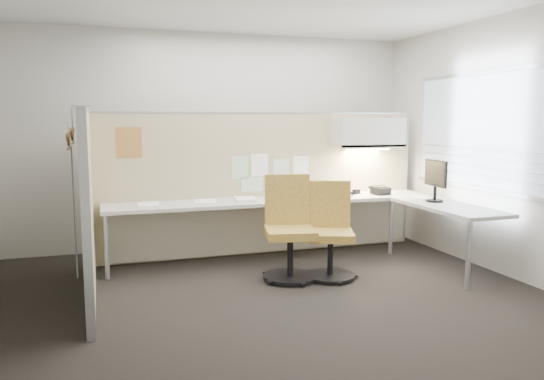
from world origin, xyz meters
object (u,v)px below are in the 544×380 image
object	(u,v)px
monitor	(436,178)
phone	(380,191)
desk	(305,210)
chair_right	(330,234)
chair_left	(289,231)

from	to	relation	value
monitor	phone	world-z (taller)	monitor
desk	phone	xyz separation A→B (m)	(1.07, 0.10, 0.18)
chair_right	phone	xyz separation A→B (m)	(1.08, 0.85, 0.31)
desk	chair_left	size ratio (longest dim) A/B	3.71
desk	monitor	bearing A→B (deg)	-24.87
chair_right	monitor	world-z (taller)	monitor
chair_right	phone	world-z (taller)	chair_right
phone	monitor	bearing A→B (deg)	-78.62
monitor	phone	distance (m)	0.82
chair_left	desk	bearing A→B (deg)	68.05
monitor	desk	bearing A→B (deg)	71.24
monitor	phone	bearing A→B (deg)	28.03
monitor	chair_right	bearing A→B (deg)	100.81
desk	monitor	world-z (taller)	monitor
phone	desk	bearing A→B (deg)	174.83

